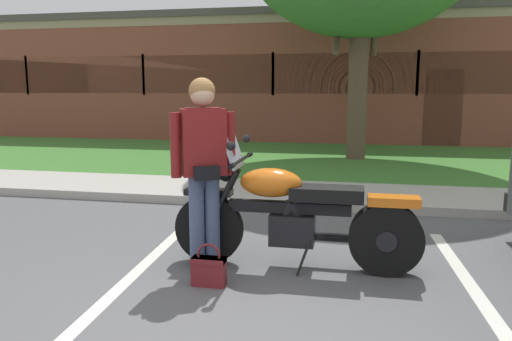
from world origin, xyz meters
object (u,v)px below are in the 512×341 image
at_px(motorcycle, 304,216).
at_px(hedge_left, 314,121).
at_px(handbag, 209,269).
at_px(brick_building, 297,80).
at_px(hedge_center_left, 462,123).
at_px(rider_person, 204,160).

height_order(motorcycle, hedge_left, motorcycle).
bearing_deg(handbag, brick_building, 94.24).
bearing_deg(handbag, hedge_center_left, 69.52).
bearing_deg(motorcycle, brick_building, 97.02).
bearing_deg(hedge_left, motorcycle, -85.71).
relative_size(motorcycle, rider_person, 1.31).
height_order(rider_person, hedge_center_left, rider_person).
xyz_separation_m(handbag, hedge_center_left, (4.06, 10.88, 0.51)).
height_order(motorcycle, rider_person, rider_person).
bearing_deg(rider_person, hedge_center_left, 68.14).
relative_size(handbag, brick_building, 0.02).
xyz_separation_m(motorcycle, rider_person, (-0.87, -0.18, 0.50)).
distance_m(motorcycle, rider_person, 1.02).
relative_size(rider_person, handbag, 4.74).
relative_size(handbag, hedge_center_left, 0.12).
bearing_deg(motorcycle, handbag, -142.31).
distance_m(handbag, hedge_center_left, 11.62).
height_order(handbag, hedge_left, hedge_left).
relative_size(hedge_left, brick_building, 0.13).
height_order(motorcycle, hedge_center_left, motorcycle).
bearing_deg(hedge_left, brick_building, 102.34).
distance_m(hedge_center_left, brick_building, 7.50).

